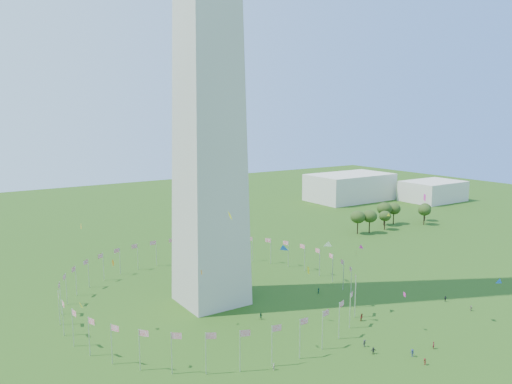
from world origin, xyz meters
The scene contains 7 objects.
ground centered at (0.00, 0.00, 0.00)m, with size 600.00×600.00×0.00m, color #1F420F.
flag_ring centered at (0.00, 50.00, 4.50)m, with size 80.24×80.24×9.00m.
gov_building_east_a centered at (150.00, 150.00, 8.00)m, with size 50.00×30.00×16.00m, color beige.
gov_building_east_b centered at (190.00, 120.00, 6.00)m, with size 35.00×25.00×12.00m, color beige.
crowd centered at (9.11, 3.64, 0.85)m, with size 94.17×63.95×1.97m.
kites_aloft centered at (13.02, 25.74, 18.92)m, with size 89.46×60.41×37.00m.
tree_line_east centered at (112.61, 85.50, 4.91)m, with size 53.17×15.91×10.80m.
Camera 1 is at (-63.71, -69.11, 52.73)m, focal length 35.00 mm.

